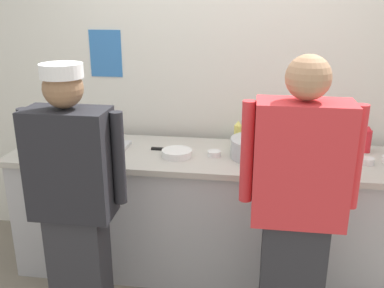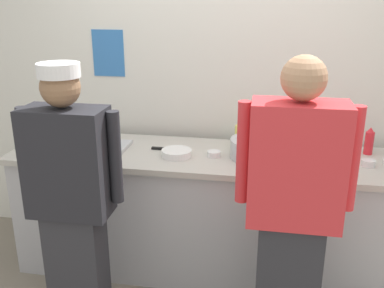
# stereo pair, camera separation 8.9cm
# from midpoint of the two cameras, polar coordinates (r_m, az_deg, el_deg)

# --- Properties ---
(wall_back) EXTENTS (4.39, 0.11, 2.89)m
(wall_back) POSITION_cam_midpoint_polar(r_m,az_deg,el_deg) (3.36, 4.44, 10.13)
(wall_back) COLOR silver
(wall_back) RESTS_ON ground
(prep_counter) EXTENTS (2.80, 0.71, 0.91)m
(prep_counter) POSITION_cam_midpoint_polar(r_m,az_deg,el_deg) (3.21, 3.11, -8.96)
(prep_counter) COLOR #B2B2B7
(prep_counter) RESTS_ON ground
(chef_near_left) EXTENTS (0.59, 0.24, 1.63)m
(chef_near_left) POSITION_cam_midpoint_polar(r_m,az_deg,el_deg) (2.55, -14.56, -6.86)
(chef_near_left) COLOR #2D2D33
(chef_near_left) RESTS_ON ground
(chef_center) EXTENTS (0.62, 0.24, 1.69)m
(chef_center) POSITION_cam_midpoint_polar(r_m,az_deg,el_deg) (2.37, 14.16, -8.18)
(chef_center) COLOR #2D2D33
(chef_center) RESTS_ON ground
(plate_stack_front) EXTENTS (0.21, 0.21, 0.05)m
(plate_stack_front) POSITION_cam_midpoint_polar(r_m,az_deg,el_deg) (2.97, -1.17, -1.20)
(plate_stack_front) COLOR white
(plate_stack_front) RESTS_ON prep_counter
(plate_stack_rear) EXTENTS (0.21, 0.21, 0.08)m
(plate_stack_rear) POSITION_cam_midpoint_polar(r_m,az_deg,el_deg) (2.98, 18.40, -1.76)
(plate_stack_rear) COLOR white
(plate_stack_rear) RESTS_ON prep_counter
(mixing_bowl_steel) EXTENTS (0.36, 0.36, 0.13)m
(mixing_bowl_steel) POSITION_cam_midpoint_polar(r_m,az_deg,el_deg) (2.97, 9.34, -0.61)
(mixing_bowl_steel) COLOR #B7BABF
(mixing_bowl_steel) RESTS_ON prep_counter
(sheet_tray) EXTENTS (0.53, 0.29, 0.02)m
(sheet_tray) POSITION_cam_midpoint_polar(r_m,az_deg,el_deg) (3.23, -12.18, -0.20)
(sheet_tray) COLOR #B7BABF
(sheet_tray) RESTS_ON prep_counter
(squeeze_bottle_primary) EXTENTS (0.06, 0.06, 0.19)m
(squeeze_bottle_primary) POSITION_cam_midpoint_polar(r_m,az_deg,el_deg) (3.18, 6.94, 1.28)
(squeeze_bottle_primary) COLOR #E5E066
(squeeze_bottle_primary) RESTS_ON prep_counter
(squeeze_bottle_secondary) EXTENTS (0.06, 0.06, 0.19)m
(squeeze_bottle_secondary) POSITION_cam_midpoint_polar(r_m,az_deg,el_deg) (3.25, 22.92, 0.32)
(squeeze_bottle_secondary) COLOR red
(squeeze_bottle_secondary) RESTS_ON prep_counter
(squeeze_bottle_spare) EXTENTS (0.06, 0.06, 0.21)m
(squeeze_bottle_spare) POSITION_cam_midpoint_polar(r_m,az_deg,el_deg) (3.34, -17.96, 1.54)
(squeeze_bottle_spare) COLOR #E5E066
(squeeze_bottle_spare) RESTS_ON prep_counter
(ramekin_orange_sauce) EXTENTS (0.09, 0.09, 0.04)m
(ramekin_orange_sauce) POSITION_cam_midpoint_polar(r_m,az_deg,el_deg) (3.16, 13.02, -0.52)
(ramekin_orange_sauce) COLOR white
(ramekin_orange_sauce) RESTS_ON prep_counter
(ramekin_yellow_sauce) EXTENTS (0.09, 0.09, 0.04)m
(ramekin_yellow_sauce) POSITION_cam_midpoint_polar(r_m,az_deg,el_deg) (2.98, 3.75, -1.25)
(ramekin_yellow_sauce) COLOR white
(ramekin_yellow_sauce) RESTS_ON prep_counter
(ramekin_green_sauce) EXTENTS (0.09, 0.09, 0.04)m
(ramekin_green_sauce) POSITION_cam_midpoint_polar(r_m,az_deg,el_deg) (3.04, 22.89, -2.28)
(ramekin_green_sauce) COLOR white
(ramekin_green_sauce) RESTS_ON prep_counter
(deli_cup) EXTENTS (0.09, 0.09, 0.08)m
(deli_cup) POSITION_cam_midpoint_polar(r_m,az_deg,el_deg) (3.19, -19.11, -0.53)
(deli_cup) COLOR white
(deli_cup) RESTS_ON prep_counter
(chefs_knife) EXTENTS (0.27, 0.03, 0.02)m
(chefs_knife) POSITION_cam_midpoint_polar(r_m,az_deg,el_deg) (3.10, -2.44, -0.70)
(chefs_knife) COLOR #B7BABF
(chefs_knife) RESTS_ON prep_counter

